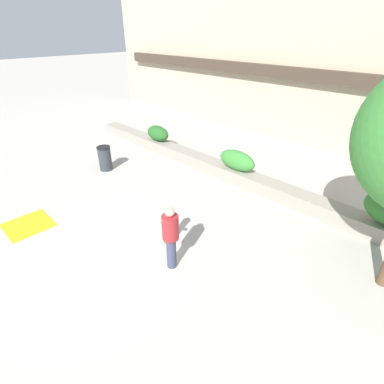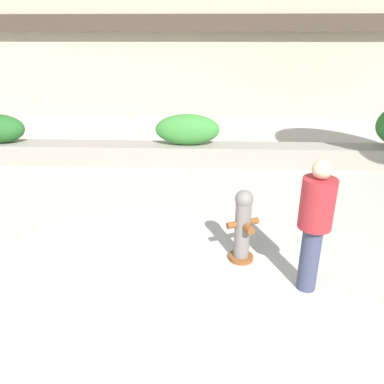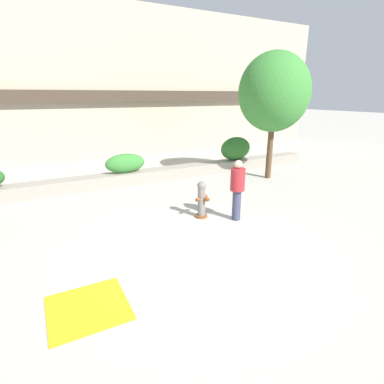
% 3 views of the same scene
% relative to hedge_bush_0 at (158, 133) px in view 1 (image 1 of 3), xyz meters
% --- Properties ---
extents(ground_plane, '(120.00, 120.00, 0.00)m').
position_rel_hedge_bush_0_xyz_m(ground_plane, '(4.77, -6.00, -0.85)').
color(ground_plane, '#B2ADA3').
extents(building_facade, '(30.00, 1.36, 8.00)m').
position_rel_hedge_bush_0_xyz_m(building_facade, '(4.77, 5.98, 3.13)').
color(building_facade, tan).
rests_on(building_facade, ground).
extents(planter_wall_low, '(18.00, 0.70, 0.50)m').
position_rel_hedge_bush_0_xyz_m(planter_wall_low, '(4.77, 0.00, -0.60)').
color(planter_wall_low, gray).
rests_on(planter_wall_low, ground).
extents(hedge_bush_0, '(1.30, 0.70, 0.70)m').
position_rel_hedge_bush_0_xyz_m(hedge_bush_0, '(0.00, 0.00, 0.00)').
color(hedge_bush_0, '#235B23').
rests_on(hedge_bush_0, planter_wall_low).
extents(hedge_bush_1, '(1.55, 0.60, 0.75)m').
position_rel_hedge_bush_0_xyz_m(hedge_bush_1, '(4.68, 0.00, 0.02)').
color(hedge_bush_1, '#387F33').
rests_on(hedge_bush_1, planter_wall_low).
extents(fire_hydrant, '(0.47, 0.48, 1.08)m').
position_rel_hedge_bush_0_xyz_m(fire_hydrant, '(5.68, -4.27, -0.30)').
color(fire_hydrant, brown).
rests_on(fire_hydrant, ground).
extents(pedestrian, '(0.52, 0.52, 1.73)m').
position_rel_hedge_bush_0_xyz_m(pedestrian, '(6.46, -4.89, 0.14)').
color(pedestrian, '#383D56').
rests_on(pedestrian, ground).
extents(tactile_warning_pad, '(1.28, 1.28, 0.01)m').
position_rel_hedge_bush_0_xyz_m(tactile_warning_pad, '(2.05, -6.80, -0.85)').
color(tactile_warning_pad, gold).
rests_on(tactile_warning_pad, ground).
extents(trash_bin, '(0.55, 0.55, 1.01)m').
position_rel_hedge_bush_0_xyz_m(trash_bin, '(0.16, -2.98, -0.34)').
color(trash_bin, '#2D3338').
rests_on(trash_bin, ground).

